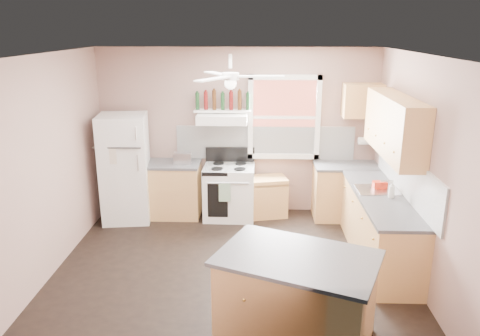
{
  "coord_description": "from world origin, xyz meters",
  "views": [
    {
      "loc": [
        0.31,
        -5.47,
        3.0
      ],
      "look_at": [
        0.1,
        0.3,
        1.25
      ],
      "focal_mm": 35.0,
      "sensor_mm": 36.0,
      "label": 1
    }
  ],
  "objects_px": {
    "refrigerator": "(125,168)",
    "cart": "(266,197)",
    "toaster": "(183,158)",
    "island": "(296,299)",
    "stove": "(229,192)"
  },
  "relations": [
    {
      "from": "toaster",
      "to": "island",
      "type": "xyz_separation_m",
      "value": [
        1.58,
        -3.09,
        -0.56
      ]
    },
    {
      "from": "refrigerator",
      "to": "toaster",
      "type": "height_order",
      "value": "refrigerator"
    },
    {
      "from": "stove",
      "to": "cart",
      "type": "height_order",
      "value": "stove"
    },
    {
      "from": "cart",
      "to": "island",
      "type": "xyz_separation_m",
      "value": [
        0.24,
        -3.17,
        0.1
      ]
    },
    {
      "from": "stove",
      "to": "cart",
      "type": "relative_size",
      "value": 1.31
    },
    {
      "from": "stove",
      "to": "toaster",
      "type": "bearing_deg",
      "value": 179.97
    },
    {
      "from": "refrigerator",
      "to": "cart",
      "type": "xyz_separation_m",
      "value": [
        2.23,
        0.21,
        -0.53
      ]
    },
    {
      "from": "refrigerator",
      "to": "island",
      "type": "height_order",
      "value": "refrigerator"
    },
    {
      "from": "stove",
      "to": "island",
      "type": "relative_size",
      "value": 0.61
    },
    {
      "from": "refrigerator",
      "to": "cart",
      "type": "height_order",
      "value": "refrigerator"
    },
    {
      "from": "stove",
      "to": "island",
      "type": "xyz_separation_m",
      "value": [
        0.84,
        -3.08,
        0.0
      ]
    },
    {
      "from": "cart",
      "to": "island",
      "type": "distance_m",
      "value": 3.18
    },
    {
      "from": "toaster",
      "to": "island",
      "type": "relative_size",
      "value": 0.2
    },
    {
      "from": "toaster",
      "to": "island",
      "type": "height_order",
      "value": "toaster"
    },
    {
      "from": "refrigerator",
      "to": "toaster",
      "type": "xyz_separation_m",
      "value": [
        0.9,
        0.14,
        0.14
      ]
    }
  ]
}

